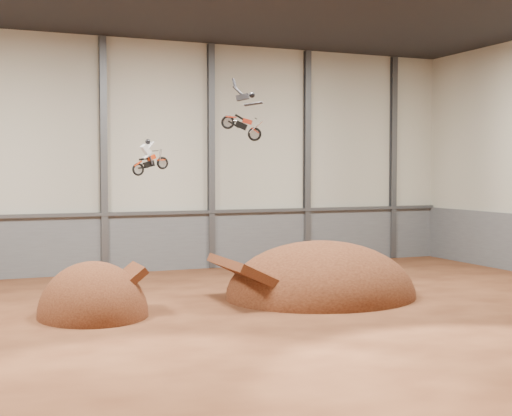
{
  "coord_description": "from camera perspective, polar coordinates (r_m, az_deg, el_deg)",
  "views": [
    {
      "loc": [
        -11.02,
        -27.37,
        6.11
      ],
      "look_at": [
        1.91,
        4.0,
        4.33
      ],
      "focal_mm": 50.0,
      "sensor_mm": 36.0,
      "label": 1
    }
  ],
  "objects": [
    {
      "name": "floor",
      "position": [
        30.13,
        -0.46,
        -8.7
      ],
      "size": [
        40.0,
        40.0,
        0.0
      ],
      "primitive_type": "plane",
      "color": "#432112",
      "rests_on": "ground"
    },
    {
      "name": "fmx_rider_b",
      "position": [
        31.29,
        -1.42,
        7.87
      ],
      "size": [
        3.09,
        2.18,
        2.97
      ],
      "primitive_type": null,
      "rotation": [
        0.0,
        0.42,
        -0.52
      ],
      "color": "#AE2D19"
    },
    {
      "name": "steel_column_3",
      "position": [
        44.56,
        -3.61,
        4.14
      ],
      "size": [
        0.4,
        0.36,
        13.9
      ],
      "primitive_type": "cube",
      "color": "#47494F",
      "rests_on": "ground"
    },
    {
      "name": "takeoff_ramp",
      "position": [
        31.1,
        -12.9,
        -8.41
      ],
      "size": [
        4.6,
        5.31,
        4.6
      ],
      "primitive_type": "ellipsoid",
      "color": "#3A1A0E",
      "rests_on": "ground"
    },
    {
      "name": "fmx_rider_a",
      "position": [
        32.53,
        -8.34,
        4.28
      ],
      "size": [
        2.22,
        1.08,
        2.0
      ],
      "primitive_type": null,
      "rotation": [
        0.0,
        -0.24,
        0.2
      ],
      "color": "red"
    },
    {
      "name": "steel_column_2",
      "position": [
        42.87,
        -12.1,
        4.13
      ],
      "size": [
        0.4,
        0.36,
        13.9
      ],
      "primitive_type": "cube",
      "color": "#47494F",
      "rests_on": "ground"
    },
    {
      "name": "back_wall",
      "position": [
        43.79,
        -7.84,
        4.14
      ],
      "size": [
        40.0,
        0.1,
        14.0
      ],
      "primitive_type": "cube",
      "color": "#BAB7A4",
      "rests_on": "ground"
    },
    {
      "name": "lower_band_back",
      "position": [
        43.9,
        -7.76,
        -2.73
      ],
      "size": [
        39.8,
        0.18,
        3.5
      ],
      "primitive_type": "cube",
      "color": "slate",
      "rests_on": "ground"
    },
    {
      "name": "steel_rail",
      "position": [
        43.61,
        -7.72,
        -0.39
      ],
      "size": [
        39.8,
        0.35,
        0.2
      ],
      "primitive_type": "cube",
      "color": "#47494F",
      "rests_on": "lower_band_back"
    },
    {
      "name": "steel_column_4",
      "position": [
        47.13,
        4.11,
        4.08
      ],
      "size": [
        0.4,
        0.36,
        13.9
      ],
      "primitive_type": "cube",
      "color": "#47494F",
      "rests_on": "ground"
    },
    {
      "name": "landing_ramp",
      "position": [
        34.95,
        5.22,
        -7.08
      ],
      "size": [
        9.41,
        8.33,
        5.43
      ],
      "primitive_type": "ellipsoid",
      "color": "#3A1A0E",
      "rests_on": "ground"
    },
    {
      "name": "steel_column_5",
      "position": [
        50.46,
        10.91,
        3.96
      ],
      "size": [
        0.4,
        0.36,
        13.9
      ],
      "primitive_type": "cube",
      "color": "#47494F",
      "rests_on": "ground"
    }
  ]
}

